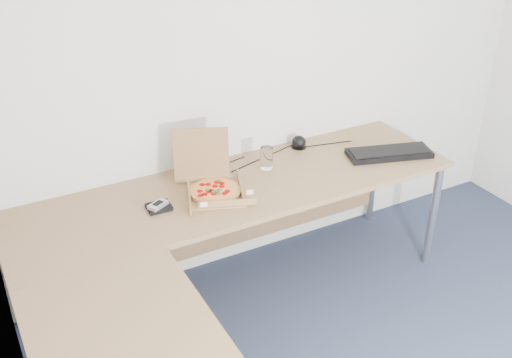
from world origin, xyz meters
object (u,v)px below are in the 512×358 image
wallet (159,207)px  desk (217,247)px  drinking_glass (266,158)px  keyboard (389,153)px  pizza_box (214,187)px

wallet → desk: bearing=-68.9°
drinking_glass → wallet: bearing=-169.4°
desk → keyboard: 1.33m
drinking_glass → wallet: drinking_glass is taller
pizza_box → drinking_glass: bearing=37.9°
desk → wallet: 0.43m
drinking_glass → wallet: 0.72m
desk → drinking_glass: bearing=43.5°
desk → pizza_box: pizza_box is taller
pizza_box → drinking_glass: 0.41m
desk → pizza_box: (0.18, 0.42, 0.07)m
desk → keyboard: bearing=14.3°
pizza_box → keyboard: (1.11, -0.09, -0.02)m
drinking_glass → wallet: (-0.70, -0.13, -0.05)m
wallet → pizza_box: bearing=4.7°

